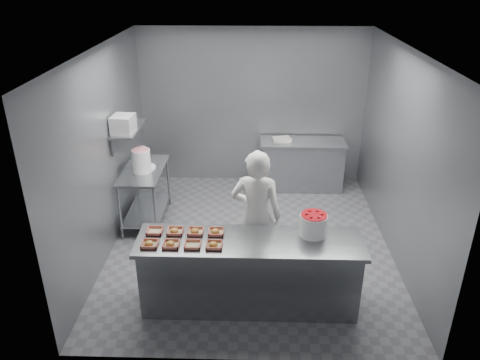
% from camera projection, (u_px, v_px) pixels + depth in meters
% --- Properties ---
extents(floor, '(4.50, 4.50, 0.00)m').
position_uv_depth(floor, '(250.00, 243.00, 6.92)').
color(floor, '#4C4C51').
rests_on(floor, ground).
extents(ceiling, '(4.50, 4.50, 0.00)m').
position_uv_depth(ceiling, '(253.00, 49.00, 5.73)').
color(ceiling, white).
rests_on(ceiling, wall_back).
extents(wall_back, '(4.00, 0.04, 2.80)m').
position_uv_depth(wall_back, '(252.00, 108.00, 8.36)').
color(wall_back, slate).
rests_on(wall_back, ground).
extents(wall_left, '(0.04, 4.50, 2.80)m').
position_uv_depth(wall_left, '(105.00, 153.00, 6.38)').
color(wall_left, slate).
rests_on(wall_left, ground).
extents(wall_right, '(0.04, 4.50, 2.80)m').
position_uv_depth(wall_right, '(400.00, 157.00, 6.27)').
color(wall_right, slate).
rests_on(wall_right, ground).
extents(service_counter, '(2.60, 0.70, 0.90)m').
position_uv_depth(service_counter, '(250.00, 273.00, 5.50)').
color(service_counter, slate).
rests_on(service_counter, ground).
extents(prep_table, '(0.60, 1.20, 0.90)m').
position_uv_depth(prep_table, '(145.00, 187.00, 7.25)').
color(prep_table, slate).
rests_on(prep_table, ground).
extents(back_counter, '(1.50, 0.60, 0.90)m').
position_uv_depth(back_counter, '(302.00, 164.00, 8.42)').
color(back_counter, slate).
rests_on(back_counter, ground).
extents(wall_shelf, '(0.35, 0.90, 0.03)m').
position_uv_depth(wall_shelf, '(128.00, 129.00, 6.85)').
color(wall_shelf, slate).
rests_on(wall_shelf, wall_left).
extents(tray_0, '(0.19, 0.18, 0.06)m').
position_uv_depth(tray_0, '(150.00, 244.00, 5.21)').
color(tray_0, tan).
rests_on(tray_0, service_counter).
extents(tray_1, '(0.19, 0.18, 0.06)m').
position_uv_depth(tray_1, '(171.00, 244.00, 5.20)').
color(tray_1, tan).
rests_on(tray_1, service_counter).
extents(tray_2, '(0.19, 0.18, 0.04)m').
position_uv_depth(tray_2, '(193.00, 245.00, 5.20)').
color(tray_2, tan).
rests_on(tray_2, service_counter).
extents(tray_3, '(0.19, 0.18, 0.06)m').
position_uv_depth(tray_3, '(214.00, 245.00, 5.19)').
color(tray_3, tan).
rests_on(tray_3, service_counter).
extents(tray_4, '(0.19, 0.18, 0.04)m').
position_uv_depth(tray_4, '(155.00, 231.00, 5.46)').
color(tray_4, tan).
rests_on(tray_4, service_counter).
extents(tray_5, '(0.19, 0.18, 0.06)m').
position_uv_depth(tray_5, '(175.00, 231.00, 5.46)').
color(tray_5, tan).
rests_on(tray_5, service_counter).
extents(tray_6, '(0.19, 0.18, 0.06)m').
position_uv_depth(tray_6, '(195.00, 231.00, 5.45)').
color(tray_6, tan).
rests_on(tray_6, service_counter).
extents(tray_7, '(0.19, 0.18, 0.06)m').
position_uv_depth(tray_7, '(216.00, 232.00, 5.44)').
color(tray_7, tan).
rests_on(tray_7, service_counter).
extents(worker, '(0.70, 0.52, 1.76)m').
position_uv_depth(worker, '(256.00, 216.00, 5.86)').
color(worker, silver).
rests_on(worker, ground).
extents(strawberry_tub, '(0.32, 0.32, 0.27)m').
position_uv_depth(strawberry_tub, '(313.00, 224.00, 5.37)').
color(strawberry_tub, white).
rests_on(strawberry_tub, service_counter).
extents(glaze_bucket, '(0.29, 0.28, 0.43)m').
position_uv_depth(glaze_bucket, '(141.00, 160.00, 6.97)').
color(glaze_bucket, white).
rests_on(glaze_bucket, prep_table).
extents(bucket_lid, '(0.45, 0.45, 0.03)m').
position_uv_depth(bucket_lid, '(144.00, 167.00, 7.16)').
color(bucket_lid, white).
rests_on(bucket_lid, prep_table).
extents(rag, '(0.18, 0.16, 0.02)m').
position_uv_depth(rag, '(143.00, 160.00, 7.44)').
color(rag, '#CCB28C').
rests_on(rag, prep_table).
extents(appliance, '(0.32, 0.36, 0.25)m').
position_uv_depth(appliance, '(123.00, 124.00, 6.60)').
color(appliance, gray).
rests_on(appliance, wall_shelf).
extents(paper_stack, '(0.32, 0.25, 0.06)m').
position_uv_depth(paper_stack, '(282.00, 139.00, 8.23)').
color(paper_stack, silver).
rests_on(paper_stack, back_counter).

